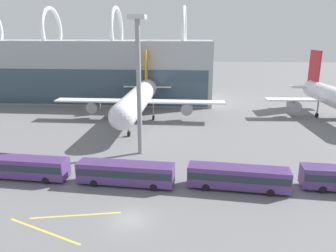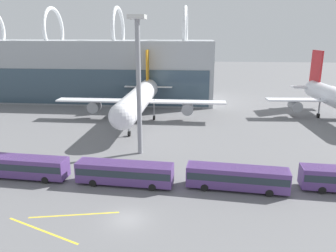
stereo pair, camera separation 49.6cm
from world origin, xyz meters
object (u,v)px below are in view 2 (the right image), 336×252
airliner_at_gate_far (334,97)px  floodlight_mast (138,72)px  airliner_at_gate_near (140,98)px  shuttle_bus_0 (22,166)px  shuttle_bus_1 (125,172)px  shuttle_bus_2 (237,177)px

airliner_at_gate_far → floodlight_mast: (-41.89, -28.34, 8.68)m
airliner_at_gate_near → airliner_at_gate_far: airliner_at_gate_near is taller
shuttle_bus_0 → shuttle_bus_1: (14.92, -0.74, 0.00)m
shuttle_bus_2 → floodlight_mast: size_ratio=0.59×
airliner_at_gate_far → airliner_at_gate_near: bearing=-85.6°
airliner_at_gate_near → shuttle_bus_2: size_ratio=3.01×
airliner_at_gate_far → shuttle_bus_0: 69.39m
airliner_at_gate_far → shuttle_bus_0: airliner_at_gate_far is taller
airliner_at_gate_near → shuttle_bus_1: bearing=6.6°
airliner_at_gate_near → floodlight_mast: 23.81m
shuttle_bus_1 → floodlight_mast: (-0.14, 12.28, 12.10)m
shuttle_bus_2 → floodlight_mast: bearing=145.9°
airliner_at_gate_far → shuttle_bus_2: bearing=-37.0°
airliner_at_gate_far → shuttle_bus_2: 48.82m
airliner_at_gate_near → shuttle_bus_2: 39.30m
airliner_at_gate_far → shuttle_bus_1: (-41.75, -40.63, -3.42)m
airliner_at_gate_near → floodlight_mast: bearing=10.1°
airliner_at_gate_near → floodlight_mast: size_ratio=1.77×
airliner_at_gate_near → airliner_at_gate_far: (45.94, 6.49, -0.14)m
shuttle_bus_0 → floodlight_mast: (14.78, 11.55, 12.10)m
shuttle_bus_0 → shuttle_bus_1: bearing=0.6°
shuttle_bus_0 → shuttle_bus_1: size_ratio=1.00×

